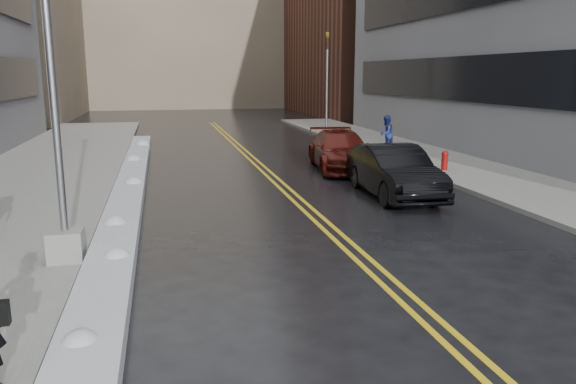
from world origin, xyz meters
TOP-DOWN VIEW (x-y plane):
  - ground at (0.00, 0.00)m, footprint 160.00×160.00m
  - sidewalk_west at (-5.75, 10.00)m, footprint 5.50×50.00m
  - sidewalk_east at (10.00, 10.00)m, footprint 4.00×50.00m
  - lane_line_left at (2.35, 10.00)m, footprint 0.12×50.00m
  - lane_line_right at (2.65, 10.00)m, footprint 0.12×50.00m
  - snow_ridge at (-2.45, 8.00)m, footprint 0.90×30.00m
  - building_far at (2.00, 60.00)m, footprint 36.00×16.00m
  - lamppost at (-3.30, 2.00)m, footprint 0.65×0.65m
  - fire_hydrant at (9.00, 10.00)m, footprint 0.26×0.26m
  - traffic_signal at (8.50, 24.00)m, footprint 0.16×0.20m
  - pedestrian_east at (8.74, 15.13)m, footprint 1.05×1.01m
  - car_black at (5.50, 6.65)m, footprint 1.82×4.82m
  - car_maroon at (5.50, 11.92)m, footprint 2.73×5.39m

SIDE VIEW (x-z plane):
  - ground at x=0.00m, z-range 0.00..0.00m
  - lane_line_left at x=2.35m, z-range 0.00..0.01m
  - lane_line_right at x=2.65m, z-range 0.00..0.01m
  - sidewalk_west at x=-5.75m, z-range 0.00..0.15m
  - sidewalk_east at x=10.00m, z-range 0.00..0.15m
  - snow_ridge at x=-2.45m, z-range 0.00..0.34m
  - fire_hydrant at x=9.00m, z-range 0.18..0.91m
  - car_maroon at x=5.50m, z-range 0.00..1.50m
  - car_black at x=5.50m, z-range 0.00..1.57m
  - pedestrian_east at x=8.74m, z-range 0.15..1.85m
  - lamppost at x=-3.30m, z-range -1.28..6.35m
  - traffic_signal at x=8.50m, z-range 0.40..6.40m
  - building_far at x=2.00m, z-range 0.00..22.00m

